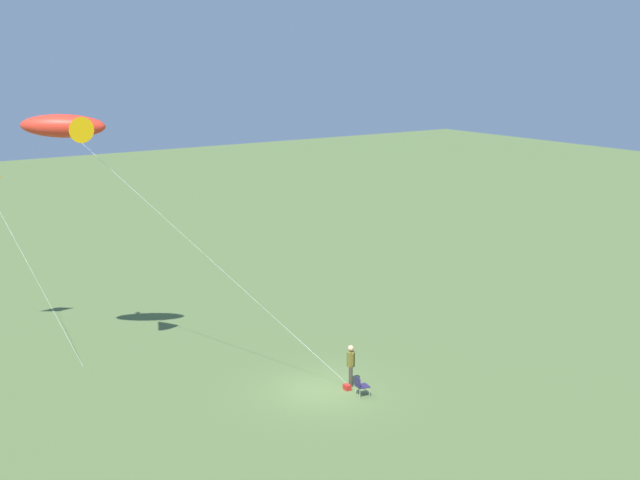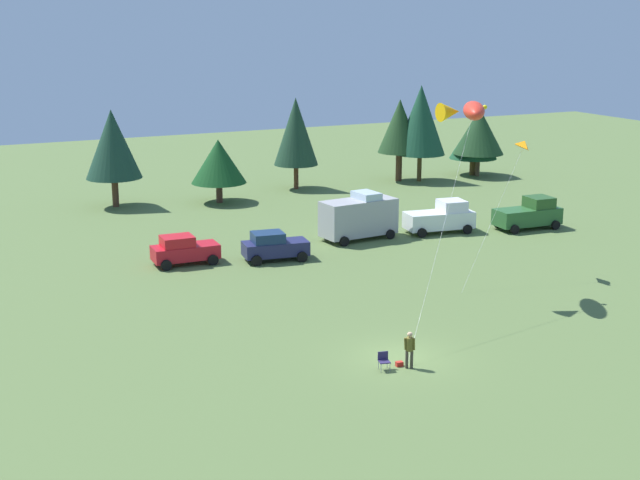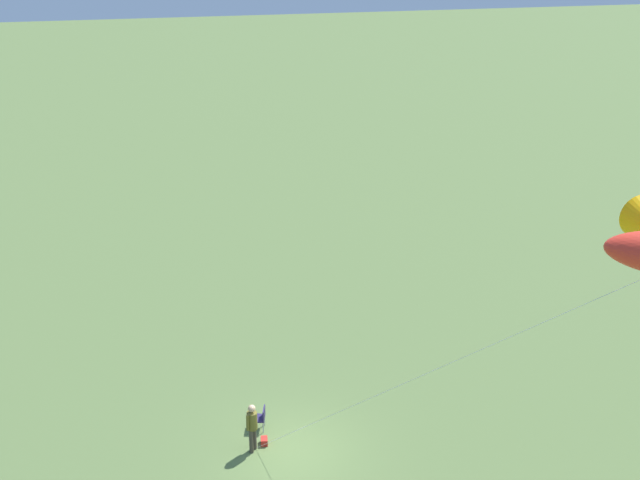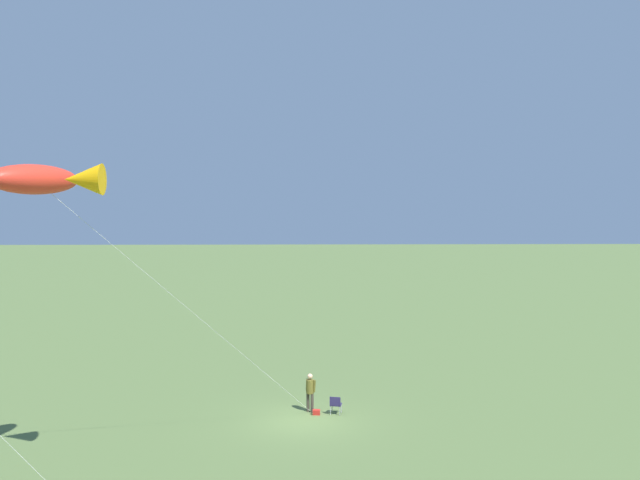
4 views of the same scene
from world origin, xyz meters
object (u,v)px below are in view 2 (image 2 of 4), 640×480
car_navy_hatch (274,246)px  kite_delta_orange (525,145)px  truck_white_pickup (441,217)px  kite_large_fish (468,111)px  folding_chair (384,359)px  truck_green_flatbed (529,214)px  backpack_on_grass (399,364)px  person_kite_flyer (410,347)px  van_motorhome_grey (359,216)px  car_red_sedan (184,250)px

car_navy_hatch → kite_delta_orange: bearing=152.5°
truck_white_pickup → kite_large_fish: 17.31m
folding_chair → truck_green_flatbed: truck_green_flatbed is taller
backpack_on_grass → kite_delta_orange: kite_delta_orange is taller
folding_chair → truck_white_pickup: truck_white_pickup is taller
person_kite_flyer → van_motorhome_grey: size_ratio=0.31×
person_kite_flyer → van_motorhome_grey: van_motorhome_grey is taller
kite_delta_orange → van_motorhome_grey: bearing=114.0°
car_red_sedan → car_navy_hatch: size_ratio=0.97×
folding_chair → kite_large_fish: 15.97m
folding_chair → kite_delta_orange: (15.28, 10.13, 7.45)m
truck_green_flatbed → kite_large_fish: bearing=-138.1°
folding_chair → car_red_sedan: car_red_sedan is taller
folding_chair → car_navy_hatch: size_ratio=0.19×
truck_white_pickup → kite_large_fish: bearing=-110.6°
folding_chair → kite_large_fish: size_ratio=0.07×
backpack_on_grass → car_navy_hatch: size_ratio=0.07×
folding_chair → van_motorhome_grey: (10.17, 21.62, 1.16)m
car_red_sedan → truck_green_flatbed: truck_green_flatbed is taller
person_kite_flyer → backpack_on_grass: person_kite_flyer is taller
kite_delta_orange → car_red_sedan: bearing=150.1°
car_red_sedan → van_motorhome_grey: (13.16, 0.97, 0.69)m
kite_large_fish → kite_delta_orange: 6.55m
car_red_sedan → truck_green_flatbed: 26.16m
folding_chair → truck_green_flatbed: bearing=141.6°
person_kite_flyer → car_navy_hatch: size_ratio=0.40×
backpack_on_grass → kite_large_fish: (8.75, 7.97, 10.31)m
van_motorhome_grey → truck_white_pickup: bearing=-12.7°
backpack_on_grass → truck_green_flatbed: (22.28, 18.95, 0.99)m
van_motorhome_grey → kite_large_fish: kite_large_fish is taller
backpack_on_grass → kite_large_fish: kite_large_fish is taller
person_kite_flyer → van_motorhome_grey: (9.05, 21.98, 0.62)m
truck_green_flatbed → truck_white_pickup: bearing=167.2°
truck_white_pickup → kite_large_fish: (-6.97, -12.82, 9.32)m
kite_delta_orange → truck_white_pickup: bearing=83.1°
truck_green_flatbed → kite_large_fish: kite_large_fish is taller
kite_large_fish → van_motorhome_grey: bearing=87.6°
backpack_on_grass → kite_large_fish: 15.70m
truck_white_pickup → truck_green_flatbed: size_ratio=1.03×
kite_large_fish → kite_delta_orange: kite_large_fish is taller
kite_delta_orange → backpack_on_grass: bearing=-145.0°
backpack_on_grass → truck_white_pickup: size_ratio=0.06×
backpack_on_grass → car_red_sedan: car_red_sedan is taller
truck_green_flatbed → car_red_sedan: bearing=179.2°
backpack_on_grass → kite_large_fish: bearing=42.3°
car_red_sedan → kite_large_fish: size_ratio=0.39×
folding_chair → car_red_sedan: size_ratio=0.19×
car_navy_hatch → folding_chair: bearing=89.9°
backpack_on_grass → kite_delta_orange: size_ratio=0.04×
car_navy_hatch → kite_large_fish: 16.16m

